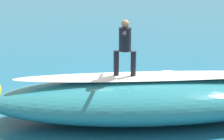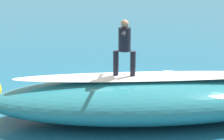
% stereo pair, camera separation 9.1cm
% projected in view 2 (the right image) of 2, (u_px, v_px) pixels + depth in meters
% --- Properties ---
extents(ground_plane, '(120.00, 120.00, 0.00)m').
position_uv_depth(ground_plane, '(120.00, 96.00, 12.01)').
color(ground_plane, '#196084').
extents(wave_crest, '(8.61, 3.50, 1.18)m').
position_uv_depth(wave_crest, '(148.00, 99.00, 10.01)').
color(wave_crest, teal).
rests_on(wave_crest, ground_plane).
extents(wave_foam_lip, '(7.18, 1.69, 0.08)m').
position_uv_depth(wave_foam_lip, '(148.00, 76.00, 9.84)').
color(wave_foam_lip, white).
rests_on(wave_foam_lip, wave_crest).
extents(surfboard_riding, '(1.91, 1.05, 0.07)m').
position_uv_depth(surfboard_riding, '(124.00, 77.00, 9.80)').
color(surfboard_riding, silver).
rests_on(surfboard_riding, wave_crest).
extents(surfer_riding, '(0.57, 1.37, 1.48)m').
position_uv_depth(surfer_riding, '(125.00, 44.00, 9.56)').
color(surfer_riding, black).
rests_on(surfer_riding, surfboard_riding).
extents(surfboard_paddling, '(2.01, 1.07, 0.09)m').
position_uv_depth(surfboard_paddling, '(103.00, 87.00, 12.70)').
color(surfboard_paddling, silver).
rests_on(surfboard_paddling, ground_plane).
extents(surfer_paddling, '(1.54, 0.65, 0.28)m').
position_uv_depth(surfer_paddling, '(106.00, 83.00, 12.65)').
color(surfer_paddling, black).
rests_on(surfer_paddling, surfboard_paddling).
extents(foam_patch_near, '(0.85, 0.68, 0.11)m').
position_uv_depth(foam_patch_near, '(169.00, 73.00, 14.41)').
color(foam_patch_near, white).
rests_on(foam_patch_near, ground_plane).
extents(foam_patch_mid, '(0.72, 0.62, 0.17)m').
position_uv_depth(foam_patch_mid, '(160.00, 95.00, 11.78)').
color(foam_patch_mid, white).
rests_on(foam_patch_mid, ground_plane).
extents(foam_patch_far, '(1.01, 0.95, 0.11)m').
position_uv_depth(foam_patch_far, '(176.00, 74.00, 14.23)').
color(foam_patch_far, white).
rests_on(foam_patch_far, ground_plane).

